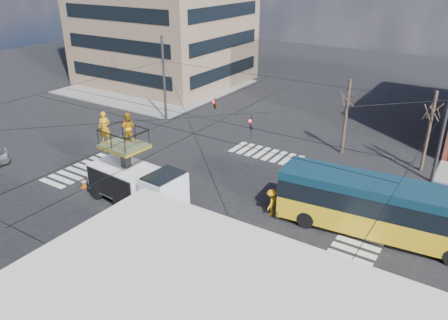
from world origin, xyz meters
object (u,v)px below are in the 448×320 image
Objects in this scene: utility_truck at (136,176)px; city_bus at (387,209)px; traffic_cone at (84,183)px; worker_ground at (102,182)px; flagger at (271,202)px.

utility_truck is 0.59× the size of city_bus.
traffic_cone is 1.85m from worker_ground.
utility_truck is 3.97× the size of worker_ground.
city_bus reaches higher than traffic_cone.
utility_truck is 4.84m from traffic_cone.
utility_truck is at bearing -76.66° from flagger.
worker_ground is at bearing -80.74° from flagger.
utility_truck is at bearing -166.57° from city_bus.
traffic_cone is at bearing -170.84° from utility_truck.
worker_ground reaches higher than traffic_cone.
traffic_cone is at bearing -169.77° from city_bus.
worker_ground is 1.07× the size of flagger.
traffic_cone is 0.40× the size of worker_ground.
flagger is (7.65, 3.41, -1.12)m from utility_truck.
traffic_cone is at bearing 79.44° from worker_ground.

